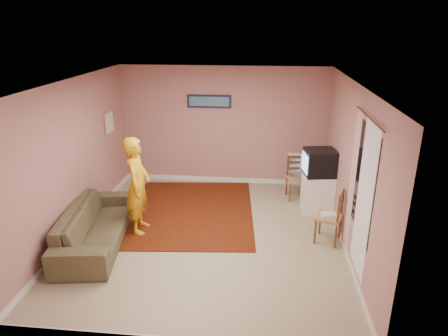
# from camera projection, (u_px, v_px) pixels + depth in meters

# --- Properties ---
(ground) EXTENTS (5.00, 5.00, 0.00)m
(ground) POSITION_uv_depth(u_px,v_px,m) (208.00, 235.00, 6.86)
(ground) COLOR tan
(ground) RESTS_ON ground
(wall_back) EXTENTS (4.50, 0.02, 2.60)m
(wall_back) POSITION_uv_depth(u_px,v_px,m) (223.00, 126.00, 8.74)
(wall_back) COLOR #A97A6F
(wall_back) RESTS_ON ground
(wall_front) EXTENTS (4.50, 0.02, 2.60)m
(wall_front) POSITION_uv_depth(u_px,v_px,m) (173.00, 246.00, 4.07)
(wall_front) COLOR #A97A6F
(wall_front) RESTS_ON ground
(wall_left) EXTENTS (0.02, 5.00, 2.60)m
(wall_left) POSITION_uv_depth(u_px,v_px,m) (73.00, 160.00, 6.63)
(wall_left) COLOR #A97A6F
(wall_left) RESTS_ON ground
(wall_right) EXTENTS (0.02, 5.00, 2.60)m
(wall_right) POSITION_uv_depth(u_px,v_px,m) (350.00, 169.00, 6.19)
(wall_right) COLOR #A97A6F
(wall_right) RESTS_ON ground
(ceiling) EXTENTS (4.50, 5.00, 0.02)m
(ceiling) POSITION_uv_depth(u_px,v_px,m) (206.00, 82.00, 5.96)
(ceiling) COLOR white
(ceiling) RESTS_ON wall_back
(baseboard_back) EXTENTS (4.50, 0.02, 0.10)m
(baseboard_back) POSITION_uv_depth(u_px,v_px,m) (223.00, 179.00, 9.16)
(baseboard_back) COLOR silver
(baseboard_back) RESTS_ON ground
(baseboard_left) EXTENTS (0.02, 5.00, 0.10)m
(baseboard_left) POSITION_uv_depth(u_px,v_px,m) (83.00, 226.00, 7.05)
(baseboard_left) COLOR silver
(baseboard_left) RESTS_ON ground
(baseboard_right) EXTENTS (0.02, 5.00, 0.10)m
(baseboard_right) POSITION_uv_depth(u_px,v_px,m) (342.00, 240.00, 6.62)
(baseboard_right) COLOR silver
(baseboard_right) RESTS_ON ground
(window) EXTENTS (0.01, 1.10, 1.50)m
(window) POSITION_uv_depth(u_px,v_px,m) (364.00, 182.00, 5.30)
(window) COLOR black
(window) RESTS_ON wall_right
(curtain_sheer) EXTENTS (0.01, 0.75, 2.10)m
(curtain_sheer) POSITION_uv_depth(u_px,v_px,m) (364.00, 200.00, 5.23)
(curtain_sheer) COLOR white
(curtain_sheer) RESTS_ON wall_right
(curtain_floral) EXTENTS (0.01, 0.35, 2.10)m
(curtain_floral) POSITION_uv_depth(u_px,v_px,m) (352.00, 180.00, 5.89)
(curtain_floral) COLOR beige
(curtain_floral) RESTS_ON wall_right
(curtain_rod) EXTENTS (0.02, 1.40, 0.02)m
(curtain_rod) POSITION_uv_depth(u_px,v_px,m) (369.00, 118.00, 5.01)
(curtain_rod) COLOR brown
(curtain_rod) RESTS_ON wall_right
(picture_back) EXTENTS (0.95, 0.04, 0.28)m
(picture_back) POSITION_uv_depth(u_px,v_px,m) (209.00, 101.00, 8.55)
(picture_back) COLOR #131635
(picture_back) RESTS_ON wall_back
(picture_left) EXTENTS (0.04, 0.38, 0.42)m
(picture_left) POSITION_uv_depth(u_px,v_px,m) (109.00, 122.00, 8.03)
(picture_left) COLOR beige
(picture_left) RESTS_ON wall_left
(area_rug) EXTENTS (2.57, 3.10, 0.02)m
(area_rug) POSITION_uv_depth(u_px,v_px,m) (191.00, 211.00, 7.72)
(area_rug) COLOR black
(area_rug) RESTS_ON ground
(tv_cabinet) EXTENTS (0.59, 0.53, 0.75)m
(tv_cabinet) POSITION_uv_depth(u_px,v_px,m) (317.00, 193.00, 7.63)
(tv_cabinet) COLOR white
(tv_cabinet) RESTS_ON ground
(crt_tv) EXTENTS (0.64, 0.59, 0.49)m
(crt_tv) POSITION_uv_depth(u_px,v_px,m) (320.00, 162.00, 7.42)
(crt_tv) COLOR black
(crt_tv) RESTS_ON tv_cabinet
(chair_a) EXTENTS (0.46, 0.45, 0.48)m
(chair_a) POSITION_uv_depth(u_px,v_px,m) (297.00, 174.00, 8.14)
(chair_a) COLOR #A78A51
(chair_a) RESTS_ON ground
(dvd_player) EXTENTS (0.34, 0.26, 0.05)m
(dvd_player) POSITION_uv_depth(u_px,v_px,m) (297.00, 176.00, 8.16)
(dvd_player) COLOR #B3B3B8
(dvd_player) RESTS_ON chair_a
(blue_throw) EXTENTS (0.39, 0.05, 0.41)m
(blue_throw) POSITION_uv_depth(u_px,v_px,m) (297.00, 163.00, 8.26)
(blue_throw) COLOR #8BAEE5
(blue_throw) RESTS_ON chair_a
(chair_b) EXTENTS (0.51, 0.52, 0.49)m
(chair_b) POSITION_uv_depth(u_px,v_px,m) (329.00, 211.00, 6.50)
(chair_b) COLOR #A78A51
(chair_b) RESTS_ON ground
(game_console) EXTENTS (0.25, 0.19, 0.05)m
(game_console) POSITION_uv_depth(u_px,v_px,m) (329.00, 214.00, 6.52)
(game_console) COLOR white
(game_console) RESTS_ON chair_b
(sofa) EXTENTS (1.19, 2.33, 0.65)m
(sofa) POSITION_uv_depth(u_px,v_px,m) (95.00, 225.00, 6.51)
(sofa) COLOR brown
(sofa) RESTS_ON ground
(person) EXTENTS (0.45, 0.64, 1.69)m
(person) POSITION_uv_depth(u_px,v_px,m) (138.00, 185.00, 6.75)
(person) COLOR gold
(person) RESTS_ON ground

